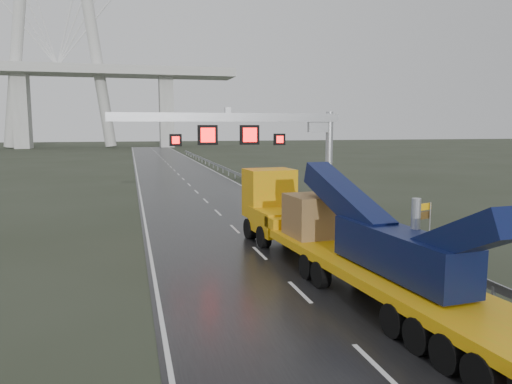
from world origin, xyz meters
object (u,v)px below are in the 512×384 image
object	(u,v)px
exit_sign_pair	(423,215)
striped_barrier	(330,205)
sign_gantry	(260,136)
heavy_haul_truck	(327,229)

from	to	relation	value
exit_sign_pair	striped_barrier	xyz separation A→B (m)	(-1.09, 10.00, -0.98)
sign_gantry	exit_sign_pair	size ratio (longest dim) A/B	6.77
sign_gantry	striped_barrier	size ratio (longest dim) A/B	13.32
heavy_haul_truck	sign_gantry	bearing A→B (deg)	85.12
exit_sign_pair	sign_gantry	bearing A→B (deg)	113.65
heavy_haul_truck	striped_barrier	size ratio (longest dim) A/B	17.92
sign_gantry	heavy_haul_truck	world-z (taller)	sign_gantry
sign_gantry	exit_sign_pair	xyz separation A→B (m)	(6.90, -7.99, -4.07)
heavy_haul_truck	striped_barrier	xyz separation A→B (m)	(5.79, 13.46, -1.25)
heavy_haul_truck	exit_sign_pair	size ratio (longest dim) A/B	9.10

